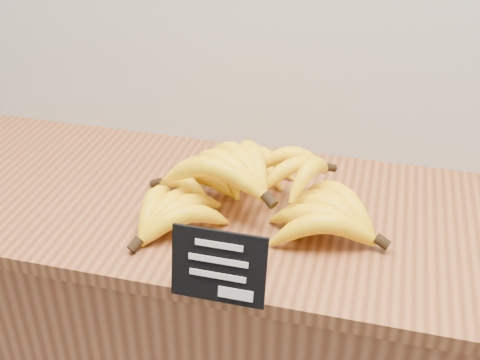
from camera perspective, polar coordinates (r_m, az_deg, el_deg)
name	(u,v)px	position (r m, az deg, el deg)	size (l,w,h in m)	color
counter_top	(246,211)	(1.22, 0.58, -2.99)	(1.48, 0.54, 0.03)	brown
chalkboard_sign	(218,267)	(0.97, -2.06, -8.23)	(0.16, 0.01, 0.12)	black
banana_pile	(241,188)	(1.17, 0.10, -0.76)	(0.53, 0.41, 0.13)	yellow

